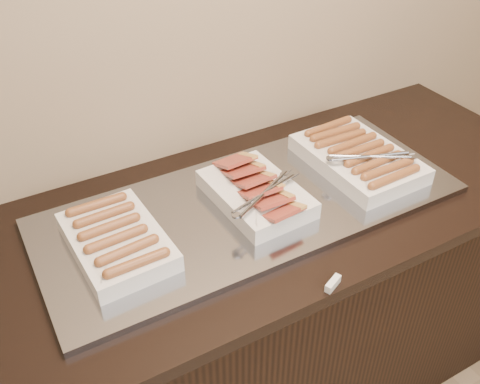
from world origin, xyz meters
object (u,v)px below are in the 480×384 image
Objects in this scene: warming_tray at (251,205)px; dish_left at (117,240)px; dish_center at (256,193)px; dish_right at (359,157)px; counter at (245,314)px.

dish_left reaches higher than warming_tray.
dish_center is 0.89× the size of dish_right.
dish_right is (0.78, -0.00, 0.00)m from dish_left.
warming_tray is at bearing -2.71° from dish_left.
warming_tray is (0.02, 0.00, 0.46)m from counter.
dish_left is at bearing 176.64° from dish_center.
counter is 6.23× the size of dish_left.
dish_left is at bearing 180.00° from counter.
counter is 0.62m from dish_left.
warming_tray is 3.63× the size of dish_left.
counter is 5.30× the size of dish_right.
dish_left is 0.95× the size of dish_center.
dish_right reaches higher than counter.
counter is 0.46m from warming_tray.
warming_tray is 3.45× the size of dish_center.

